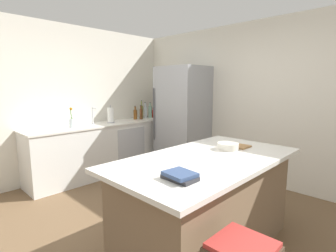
{
  "coord_description": "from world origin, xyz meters",
  "views": [
    {
      "loc": [
        1.9,
        -1.75,
        1.59
      ],
      "look_at": [
        -0.69,
        0.89,
        1.0
      ],
      "focal_mm": 27.39,
      "sensor_mm": 36.0,
      "label": 1
    }
  ],
  "objects_px": {
    "kitchen_island": "(206,202)",
    "paper_towel_roll": "(111,115)",
    "olive_oil_bottle": "(142,112)",
    "cutting_board": "(236,146)",
    "sink_faucet": "(93,115)",
    "flower_vase": "(72,121)",
    "refrigerator": "(183,119)",
    "soda_bottle": "(145,112)",
    "mixing_bowl": "(228,146)",
    "gin_bottle": "(150,112)",
    "cookbook_stack": "(180,176)",
    "syrup_bottle": "(141,114)",
    "hot_sauce_bottle": "(153,113)",
    "whiskey_bottle": "(135,114)",
    "vinegar_bottle": "(156,111)"
  },
  "relations": [
    {
      "from": "kitchen_island",
      "to": "mixing_bowl",
      "type": "relative_size",
      "value": 8.63
    },
    {
      "from": "vinegar_bottle",
      "to": "syrup_bottle",
      "type": "distance_m",
      "value": 0.48
    },
    {
      "from": "paper_towel_roll",
      "to": "cutting_board",
      "type": "relative_size",
      "value": 1.07
    },
    {
      "from": "paper_towel_roll",
      "to": "whiskey_bottle",
      "type": "height_order",
      "value": "paper_towel_roll"
    },
    {
      "from": "mixing_bowl",
      "to": "paper_towel_roll",
      "type": "bearing_deg",
      "value": 174.81
    },
    {
      "from": "gin_bottle",
      "to": "cookbook_stack",
      "type": "height_order",
      "value": "gin_bottle"
    },
    {
      "from": "gin_bottle",
      "to": "cutting_board",
      "type": "relative_size",
      "value": 1.1
    },
    {
      "from": "sink_faucet",
      "to": "vinegar_bottle",
      "type": "bearing_deg",
      "value": 89.5
    },
    {
      "from": "whiskey_bottle",
      "to": "cutting_board",
      "type": "distance_m",
      "value": 2.69
    },
    {
      "from": "cutting_board",
      "to": "cookbook_stack",
      "type": "bearing_deg",
      "value": -78.86
    },
    {
      "from": "paper_towel_roll",
      "to": "mixing_bowl",
      "type": "xyz_separation_m",
      "value": [
        2.58,
        -0.23,
        -0.1
      ]
    },
    {
      "from": "olive_oil_bottle",
      "to": "whiskey_bottle",
      "type": "distance_m",
      "value": 0.2
    },
    {
      "from": "sink_faucet",
      "to": "soda_bottle",
      "type": "xyz_separation_m",
      "value": [
        -0.0,
        1.2,
        -0.02
      ]
    },
    {
      "from": "soda_bottle",
      "to": "mixing_bowl",
      "type": "height_order",
      "value": "soda_bottle"
    },
    {
      "from": "cutting_board",
      "to": "soda_bottle",
      "type": "bearing_deg",
      "value": 160.48
    },
    {
      "from": "soda_bottle",
      "to": "hot_sauce_bottle",
      "type": "bearing_deg",
      "value": 80.81
    },
    {
      "from": "gin_bottle",
      "to": "syrup_bottle",
      "type": "bearing_deg",
      "value": -78.73
    },
    {
      "from": "mixing_bowl",
      "to": "kitchen_island",
      "type": "bearing_deg",
      "value": -86.95
    },
    {
      "from": "sink_faucet",
      "to": "olive_oil_bottle",
      "type": "bearing_deg",
      "value": 91.01
    },
    {
      "from": "gin_bottle",
      "to": "paper_towel_roll",
      "type": "bearing_deg",
      "value": -88.4
    },
    {
      "from": "soda_bottle",
      "to": "cutting_board",
      "type": "bearing_deg",
      "value": -19.52
    },
    {
      "from": "sink_faucet",
      "to": "cutting_board",
      "type": "distance_m",
      "value": 2.65
    },
    {
      "from": "sink_faucet",
      "to": "cutting_board",
      "type": "height_order",
      "value": "sink_faucet"
    },
    {
      "from": "refrigerator",
      "to": "hot_sauce_bottle",
      "type": "relative_size",
      "value": 9.22
    },
    {
      "from": "vinegar_bottle",
      "to": "olive_oil_bottle",
      "type": "height_order",
      "value": "olive_oil_bottle"
    },
    {
      "from": "refrigerator",
      "to": "syrup_bottle",
      "type": "distance_m",
      "value": 0.89
    },
    {
      "from": "soda_bottle",
      "to": "syrup_bottle",
      "type": "xyz_separation_m",
      "value": [
        0.09,
        -0.19,
        -0.02
      ]
    },
    {
      "from": "kitchen_island",
      "to": "refrigerator",
      "type": "bearing_deg",
      "value": 136.69
    },
    {
      "from": "vinegar_bottle",
      "to": "hot_sauce_bottle",
      "type": "relative_size",
      "value": 1.49
    },
    {
      "from": "paper_towel_roll",
      "to": "cutting_board",
      "type": "bearing_deg",
      "value": -1.15
    },
    {
      "from": "vinegar_bottle",
      "to": "paper_towel_roll",
      "type": "bearing_deg",
      "value": -87.76
    },
    {
      "from": "kitchen_island",
      "to": "soda_bottle",
      "type": "height_order",
      "value": "soda_bottle"
    },
    {
      "from": "soda_bottle",
      "to": "sink_faucet",
      "type": "bearing_deg",
      "value": -89.87
    },
    {
      "from": "sink_faucet",
      "to": "hot_sauce_bottle",
      "type": "height_order",
      "value": "sink_faucet"
    },
    {
      "from": "cookbook_stack",
      "to": "cutting_board",
      "type": "relative_size",
      "value": 0.85
    },
    {
      "from": "refrigerator",
      "to": "soda_bottle",
      "type": "height_order",
      "value": "refrigerator"
    },
    {
      "from": "cutting_board",
      "to": "hot_sauce_bottle",
      "type": "bearing_deg",
      "value": 156.6
    },
    {
      "from": "olive_oil_bottle",
      "to": "cutting_board",
      "type": "bearing_deg",
      "value": -17.74
    },
    {
      "from": "olive_oil_bottle",
      "to": "syrup_bottle",
      "type": "bearing_deg",
      "value": -44.06
    },
    {
      "from": "sink_faucet",
      "to": "soda_bottle",
      "type": "relative_size",
      "value": 0.9
    },
    {
      "from": "gin_bottle",
      "to": "olive_oil_bottle",
      "type": "distance_m",
      "value": 0.2
    },
    {
      "from": "hot_sauce_bottle",
      "to": "flower_vase",
      "type": "bearing_deg",
      "value": -88.16
    },
    {
      "from": "kitchen_island",
      "to": "paper_towel_roll",
      "type": "height_order",
      "value": "paper_towel_roll"
    },
    {
      "from": "hot_sauce_bottle",
      "to": "gin_bottle",
      "type": "distance_m",
      "value": 0.1
    },
    {
      "from": "paper_towel_roll",
      "to": "cookbook_stack",
      "type": "relative_size",
      "value": 1.26
    },
    {
      "from": "sink_faucet",
      "to": "flower_vase",
      "type": "distance_m",
      "value": 0.45
    },
    {
      "from": "kitchen_island",
      "to": "whiskey_bottle",
      "type": "xyz_separation_m",
      "value": [
        -2.64,
        1.24,
        0.56
      ]
    },
    {
      "from": "sink_faucet",
      "to": "kitchen_island",
      "type": "bearing_deg",
      "value": -6.85
    },
    {
      "from": "flower_vase",
      "to": "paper_towel_roll",
      "type": "bearing_deg",
      "value": 92.19
    },
    {
      "from": "vinegar_bottle",
      "to": "refrigerator",
      "type": "bearing_deg",
      "value": -9.78
    }
  ]
}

